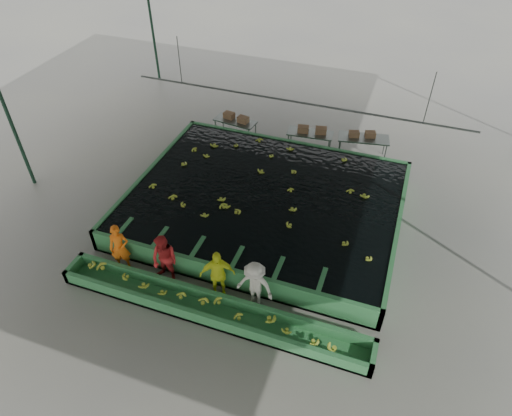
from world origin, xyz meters
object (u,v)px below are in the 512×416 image
(worker_a, at_px, (120,248))
(packing_table_left, at_px, (235,129))
(worker_b, at_px, (165,260))
(worker_c, at_px, (217,274))
(box_stack_left, at_px, (236,120))
(sorting_trough, at_px, (210,309))
(flotation_tank, at_px, (265,203))
(packing_table_right, at_px, (362,147))
(box_stack_mid, at_px, (312,132))
(worker_d, at_px, (255,286))
(box_stack_right, at_px, (362,137))
(packing_table_mid, at_px, (309,141))

(worker_a, distance_m, packing_table_left, 9.03)
(worker_b, relative_size, worker_c, 1.00)
(box_stack_left, bearing_deg, worker_c, -71.76)
(sorting_trough, bearing_deg, flotation_tank, 90.00)
(worker_c, bearing_deg, flotation_tank, 63.98)
(worker_a, height_order, worker_c, worker_c)
(packing_table_right, height_order, box_stack_mid, box_stack_mid)
(worker_d, bearing_deg, box_stack_mid, 96.79)
(packing_table_left, bearing_deg, box_stack_right, 4.06)
(worker_a, distance_m, worker_d, 4.72)
(sorting_trough, xyz_separation_m, packing_table_right, (2.84, 10.18, 0.25))
(flotation_tank, relative_size, worker_c, 5.35)
(worker_d, bearing_deg, box_stack_right, 83.51)
(worker_c, relative_size, packing_table_mid, 0.92)
(worker_d, bearing_deg, flotation_tank, 108.04)
(packing_table_left, xyz_separation_m, box_stack_right, (5.83, 0.41, 0.55))
(worker_c, xyz_separation_m, worker_d, (1.23, 0.00, -0.03))
(sorting_trough, xyz_separation_m, box_stack_mid, (0.56, 9.94, 0.68))
(packing_table_left, bearing_deg, flotation_tank, -56.74)
(flotation_tank, distance_m, sorting_trough, 5.10)
(box_stack_left, bearing_deg, box_stack_mid, 1.23)
(flotation_tank, relative_size, box_stack_mid, 7.76)
(worker_c, distance_m, worker_d, 1.23)
(worker_c, xyz_separation_m, packing_table_right, (2.92, 9.38, -0.43))
(packing_table_right, distance_m, box_stack_left, 5.93)
(box_stack_mid, bearing_deg, worker_d, -86.31)
(packing_table_left, bearing_deg, worker_a, -93.10)
(worker_a, bearing_deg, worker_d, -24.11)
(packing_table_left, xyz_separation_m, packing_table_mid, (3.58, 0.10, 0.01))
(packing_table_left, bearing_deg, sorting_trough, -72.52)
(worker_d, xyz_separation_m, packing_table_mid, (-0.66, 9.11, -0.44))
(packing_table_left, height_order, box_stack_left, box_stack_left)
(worker_c, height_order, packing_table_right, worker_c)
(flotation_tank, relative_size, packing_table_right, 4.55)
(sorting_trough, relative_size, packing_table_right, 4.55)
(worker_a, xyz_separation_m, box_stack_mid, (4.13, 9.14, 0.03))
(flotation_tank, distance_m, worker_b, 4.73)
(worker_b, height_order, box_stack_right, worker_b)
(box_stack_right, bearing_deg, flotation_tank, -118.13)
(worker_d, distance_m, box_stack_mid, 9.16)
(worker_c, height_order, box_stack_right, worker_c)
(worker_a, xyz_separation_m, worker_c, (3.50, 0.00, 0.04))
(worker_d, relative_size, packing_table_right, 0.82)
(worker_b, xyz_separation_m, packing_table_mid, (2.40, 9.11, -0.47))
(worker_a, relative_size, box_stack_right, 1.56)
(worker_a, height_order, box_stack_mid, worker_a)
(flotation_tank, distance_m, packing_table_right, 5.82)
(worker_d, relative_size, box_stack_right, 1.57)
(flotation_tank, distance_m, worker_a, 5.61)
(worker_a, bearing_deg, box_stack_left, 62.66)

